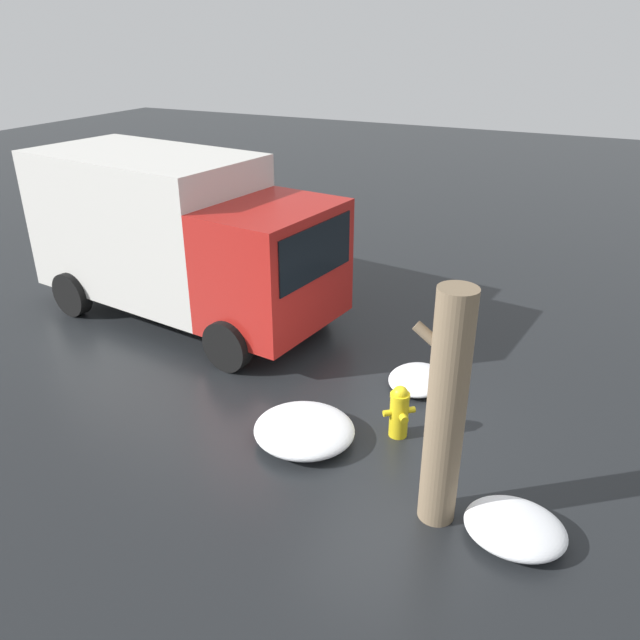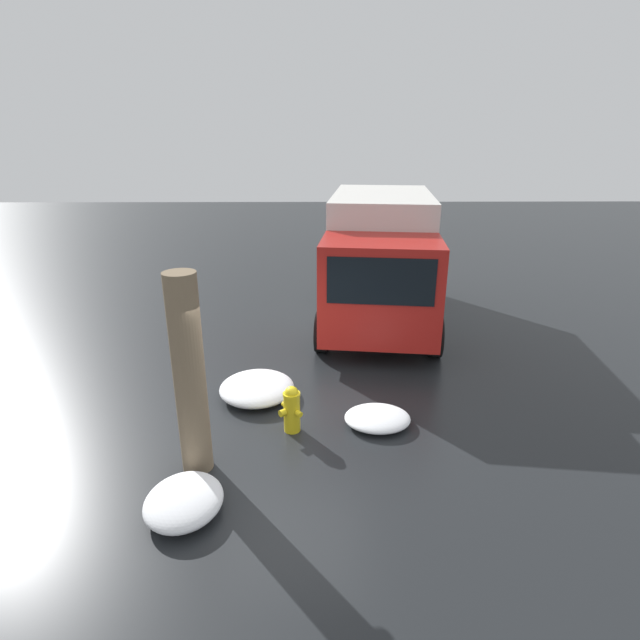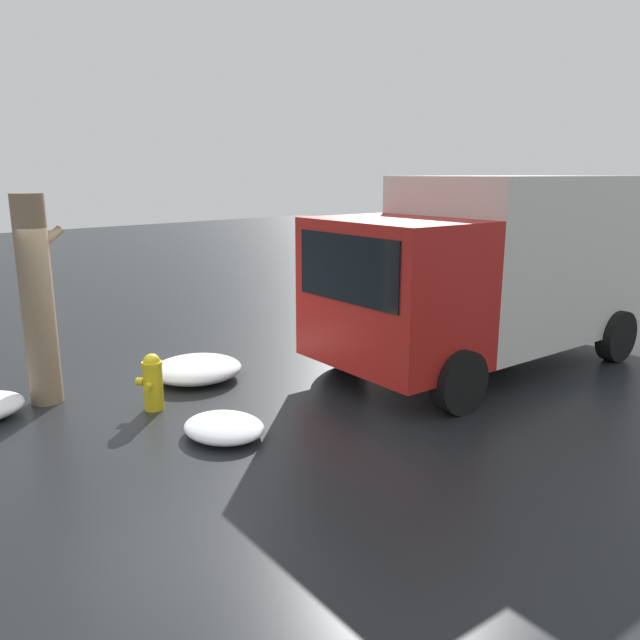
# 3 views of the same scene
# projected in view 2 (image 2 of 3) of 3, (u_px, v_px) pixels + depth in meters

# --- Properties ---
(ground_plane) EXTENTS (60.00, 60.00, 0.00)m
(ground_plane) POSITION_uv_depth(u_px,v_px,m) (292.00, 430.00, 8.27)
(ground_plane) COLOR black
(fire_hydrant) EXTENTS (0.42, 0.40, 0.81)m
(fire_hydrant) POSITION_uv_depth(u_px,v_px,m) (292.00, 408.00, 8.12)
(fire_hydrant) COLOR yellow
(fire_hydrant) RESTS_ON ground_plane
(tree_trunk) EXTENTS (0.67, 0.44, 2.96)m
(tree_trunk) POSITION_uv_depth(u_px,v_px,m) (189.00, 376.00, 6.84)
(tree_trunk) COLOR #7F6B51
(tree_trunk) RESTS_ON ground_plane
(delivery_truck) EXTENTS (6.46, 3.38, 3.18)m
(delivery_truck) POSITION_uv_depth(u_px,v_px,m) (380.00, 255.00, 12.71)
(delivery_truck) COLOR red
(delivery_truck) RESTS_ON ground_plane
(snow_pile_by_hydrant) EXTENTS (1.16, 1.01, 0.31)m
(snow_pile_by_hydrant) POSITION_uv_depth(u_px,v_px,m) (184.00, 501.00, 6.44)
(snow_pile_by_hydrant) COLOR white
(snow_pile_by_hydrant) RESTS_ON ground_plane
(snow_pile_curbside) EXTENTS (1.45, 1.39, 0.35)m
(snow_pile_curbside) POSITION_uv_depth(u_px,v_px,m) (257.00, 388.00, 9.28)
(snow_pile_curbside) COLOR white
(snow_pile_curbside) RESTS_ON ground_plane
(snow_pile_by_tree) EXTENTS (0.94, 1.11, 0.23)m
(snow_pile_by_tree) POSITION_uv_depth(u_px,v_px,m) (377.00, 418.00, 8.40)
(snow_pile_by_tree) COLOR white
(snow_pile_by_tree) RESTS_ON ground_plane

